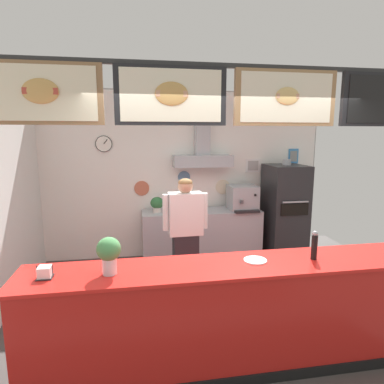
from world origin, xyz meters
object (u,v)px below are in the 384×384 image
condiment_plate (255,260)px  basil_vase (109,254)px  potted_sage (194,204)px  pepper_grinder (314,245)px  pizza_oven (284,212)px  espresso_machine (242,198)px  potted_thyme (157,204)px  napkin_holder (45,273)px  shop_worker (186,235)px

condiment_plate → basil_vase: 1.33m
potted_sage → pepper_grinder: pepper_grinder is taller
condiment_plate → basil_vase: bearing=-177.0°
pizza_oven → espresso_machine: 0.79m
pizza_oven → basil_vase: size_ratio=5.48×
potted_thyme → condiment_plate: bearing=-74.0°
pizza_oven → pepper_grinder: bearing=-109.6°
napkin_holder → pepper_grinder: bearing=0.3°
potted_thyme → basil_vase: 2.72m
pizza_oven → condiment_plate: (-1.47, -2.49, 0.18)m
pepper_grinder → shop_worker: bearing=126.4°
condiment_plate → espresso_machine: bearing=74.3°
potted_sage → basil_vase: (-1.20, -2.71, 0.20)m
napkin_holder → basil_vase: bearing=-0.9°
espresso_machine → shop_worker: bearing=-133.4°
pepper_grinder → espresso_machine: bearing=86.4°
shop_worker → condiment_plate: 1.41m
pizza_oven → potted_thyme: size_ratio=6.76×
condiment_plate → pepper_grinder: size_ratio=0.77×
shop_worker → pepper_grinder: bearing=124.3°
pepper_grinder → basil_vase: basil_vase is taller
espresso_machine → basil_vase: 3.34m
pizza_oven → basil_vase: pizza_oven is taller
espresso_machine → napkin_holder: espresso_machine is taller
potted_sage → shop_worker: bearing=-104.6°
espresso_machine → potted_thyme: (-1.47, 0.01, -0.06)m
potted_sage → napkin_holder: (-1.72, -2.70, 0.06)m
espresso_machine → pepper_grinder: size_ratio=1.97×
espresso_machine → napkin_holder: bearing=-134.1°
napkin_holder → potted_thyme: bearing=67.7°
condiment_plate → napkin_holder: 1.83m
napkin_holder → condiment_plate: bearing=1.9°
condiment_plate → pepper_grinder: pepper_grinder is taller
condiment_plate → potted_thyme: bearing=106.0°
shop_worker → pepper_grinder: (1.02, -1.38, 0.28)m
shop_worker → napkin_holder: bearing=43.2°
potted_thyme → espresso_machine: bearing=-0.5°
espresso_machine → condiment_plate: (-0.72, -2.58, -0.08)m
condiment_plate → pizza_oven: bearing=59.5°
pizza_oven → pepper_grinder: 2.72m
potted_sage → potted_thyme: (-0.63, -0.05, 0.04)m
basil_vase → espresso_machine: bearing=52.4°
pizza_oven → potted_sage: pizza_oven is taller
shop_worker → potted_sage: 1.36m
potted_thyme → pepper_grinder: pepper_grinder is taller
basil_vase → condiment_plate: bearing=3.0°
shop_worker → basil_vase: bearing=56.3°
condiment_plate → pepper_grinder: (0.56, -0.05, 0.13)m
potted_sage → condiment_plate: 2.64m
potted_thyme → napkin_holder: (-1.09, -2.65, 0.02)m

